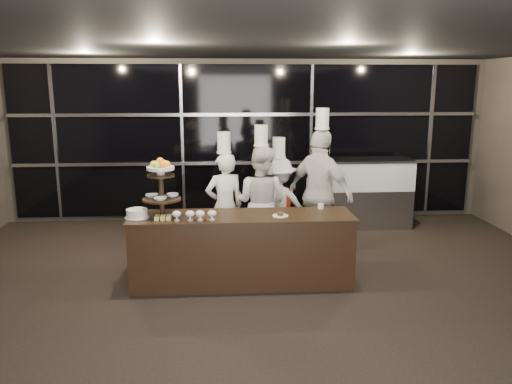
{
  "coord_description": "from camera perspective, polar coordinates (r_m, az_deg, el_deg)",
  "views": [
    {
      "loc": [
        -0.46,
        -4.37,
        2.54
      ],
      "look_at": [
        -0.03,
        2.06,
        1.15
      ],
      "focal_mm": 35.0,
      "sensor_mm": 36.0,
      "label": 1
    }
  ],
  "objects": [
    {
      "name": "room",
      "position": [
        4.51,
        2.09,
        -1.17
      ],
      "size": [
        10.0,
        10.0,
        10.0
      ],
      "color": "black",
      "rests_on": "ground"
    },
    {
      "name": "window_wall",
      "position": [
        9.37,
        -1.03,
        5.83
      ],
      "size": [
        8.6,
        0.1,
        2.8
      ],
      "color": "black",
      "rests_on": "ground"
    },
    {
      "name": "buffet_counter",
      "position": [
        6.47,
        -1.6,
        -6.52
      ],
      "size": [
        2.84,
        0.74,
        0.92
      ],
      "color": "black",
      "rests_on": "ground"
    },
    {
      "name": "display_stand",
      "position": [
        6.29,
        -10.8,
        0.95
      ],
      "size": [
        0.48,
        0.48,
        0.74
      ],
      "color": "black",
      "rests_on": "buffet_counter"
    },
    {
      "name": "compotes",
      "position": [
        6.11,
        -7.02,
        -2.49
      ],
      "size": [
        0.54,
        0.11,
        0.12
      ],
      "color": "silver",
      "rests_on": "buffet_counter"
    },
    {
      "name": "layer_cake",
      "position": [
        6.36,
        -13.45,
        -2.41
      ],
      "size": [
        0.3,
        0.3,
        0.11
      ],
      "color": "white",
      "rests_on": "buffet_counter"
    },
    {
      "name": "pastry_squares",
      "position": [
        6.21,
        -10.6,
        -2.88
      ],
      "size": [
        0.2,
        0.13,
        0.05
      ],
      "color": "#DCCB6B",
      "rests_on": "buffet_counter"
    },
    {
      "name": "small_plate",
      "position": [
        6.27,
        2.78,
        -2.65
      ],
      "size": [
        0.2,
        0.2,
        0.05
      ],
      "color": "white",
      "rests_on": "buffet_counter"
    },
    {
      "name": "chef_cup",
      "position": [
        6.69,
        7.41,
        -1.62
      ],
      "size": [
        0.08,
        0.08,
        0.07
      ],
      "primitive_type": "cylinder",
      "color": "white",
      "rests_on": "buffet_counter"
    },
    {
      "name": "display_case",
      "position": [
        9.24,
        12.74,
        0.32
      ],
      "size": [
        1.5,
        0.65,
        1.24
      ],
      "color": "#A5A5AA",
      "rests_on": "ground"
    },
    {
      "name": "chef_a",
      "position": [
        7.32,
        -3.59,
        -1.4
      ],
      "size": [
        0.66,
        0.53,
        1.88
      ],
      "color": "white",
      "rests_on": "ground"
    },
    {
      "name": "chef_b",
      "position": [
        7.34,
        0.57,
        -1.09
      ],
      "size": [
        1.02,
        0.95,
        1.98
      ],
      "color": "white",
      "rests_on": "ground"
    },
    {
      "name": "chef_c",
      "position": [
        7.62,
        2.56,
        -1.41
      ],
      "size": [
        1.04,
        0.71,
        1.77
      ],
      "color": "silver",
      "rests_on": "ground"
    },
    {
      "name": "chef_d",
      "position": [
        7.43,
        7.35,
        -0.1
      ],
      "size": [
        1.1,
        1.15,
        2.22
      ],
      "color": "silver",
      "rests_on": "ground"
    }
  ]
}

